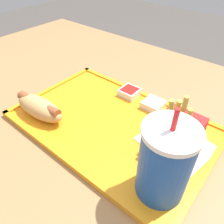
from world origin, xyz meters
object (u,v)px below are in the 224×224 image
sauce_cup_mayo (153,104)px  soda_cup (165,162)px  hot_dog_far (39,107)px  sauce_cup_ketchup (130,92)px  fries_carton (179,133)px

sauce_cup_mayo → soda_cup: bearing=123.9°
hot_dog_far → sauce_cup_mayo: bearing=-133.5°
soda_cup → sauce_cup_mayo: bearing=-56.1°
hot_dog_far → sauce_cup_ketchup: size_ratio=2.96×
fries_carton → sauce_cup_mayo: 0.14m
fries_carton → soda_cup: bearing=101.8°
soda_cup → fries_carton: (0.02, -0.10, -0.03)m
soda_cup → sauce_cup_mayo: 0.23m
sauce_cup_mayo → sauce_cup_ketchup: bearing=-4.5°
hot_dog_far → sauce_cup_mayo: (-0.19, -0.20, -0.02)m
soda_cup → hot_dog_far: soda_cup is taller
hot_dog_far → fries_carton: 0.31m
hot_dog_far → sauce_cup_ketchup: (-0.11, -0.20, -0.02)m
sauce_cup_mayo → sauce_cup_ketchup: size_ratio=1.00×
soda_cup → sauce_cup_ketchup: bearing=-43.6°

